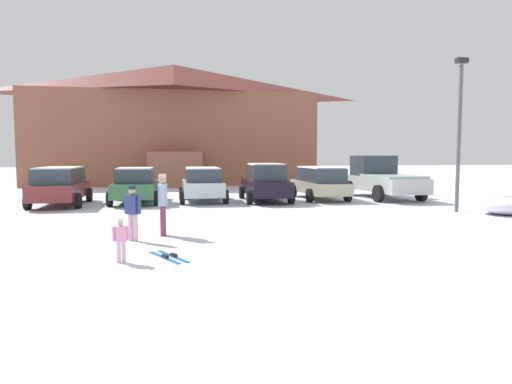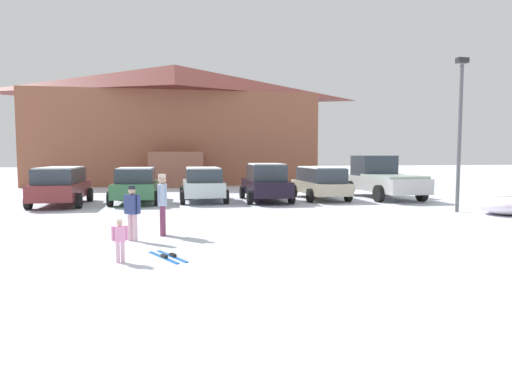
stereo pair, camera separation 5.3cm
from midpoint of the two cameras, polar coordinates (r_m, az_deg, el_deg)
name	(u,v)px [view 2 (the right image)]	position (r m, az deg, el deg)	size (l,w,h in m)	color
ground	(278,284)	(7.89, 2.99, -11.38)	(160.00, 160.00, 0.00)	silver
ski_lodge	(175,123)	(36.39, -10.03, 8.43)	(21.47, 10.81, 9.14)	brown
parked_maroon_van	(61,185)	(21.46, -23.15, 0.85)	(2.20, 4.60, 1.66)	maroon
parked_green_coupe	(136,185)	(21.42, -14.65, 0.85)	(2.35, 4.43, 1.62)	#30663E
parked_silver_wagon	(203,183)	(21.52, -6.60, 1.12)	(2.26, 4.13, 1.60)	silver
parked_black_sedan	(266,182)	(21.53, 1.29, 1.20)	(2.32, 4.72, 1.79)	black
parked_beige_suv	(320,182)	(22.70, 8.07, 1.29)	(2.20, 4.74, 1.60)	#B0A68C
pickup_truck	(381,178)	(24.05, 15.45, 1.65)	(2.54, 5.83, 2.15)	#B3B5B5
skier_adult_in_blue_parka	(162,201)	(12.55, -11.50, -1.10)	(0.26, 0.62, 1.67)	#753453
skier_teen_in_navy_coat	(132,210)	(11.95, -15.09, -2.17)	(0.43, 0.37, 1.41)	beige
skier_child_in_pink_snowsuit	(120,238)	(9.65, -16.49, -5.55)	(0.33, 0.16, 0.89)	#DCA9C1
pair_of_skis	(168,257)	(9.98, -10.81, -7.93)	(0.83, 1.39, 0.08)	blue
lamp_post	(460,127)	(19.06, 24.20, 7.48)	(0.44, 0.24, 5.81)	#515459
plowed_snow_pile	(510,205)	(19.15, 29.25, -1.42)	(2.44, 1.95, 0.70)	white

